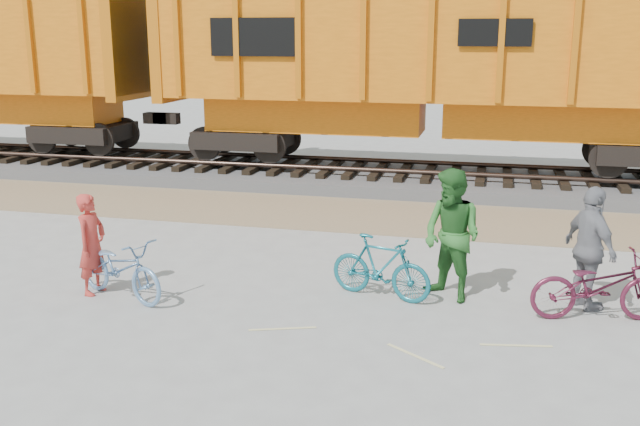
{
  "coord_description": "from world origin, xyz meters",
  "views": [
    {
      "loc": [
        1.59,
        -9.21,
        3.79
      ],
      "look_at": [
        -1.06,
        1.5,
        1.03
      ],
      "focal_mm": 40.0,
      "sensor_mm": 36.0,
      "label": 1
    }
  ],
  "objects_px": {
    "person_woman": "(590,249)",
    "bicycle_maroon": "(599,286)",
    "bicycle_teal": "(381,267)",
    "hopper_car_center": "(435,67)",
    "bicycle_blue": "(120,268)",
    "person_solo": "(92,244)",
    "person_man": "(452,235)"
  },
  "relations": [
    {
      "from": "bicycle_maroon",
      "to": "person_man",
      "type": "height_order",
      "value": "person_man"
    },
    {
      "from": "hopper_car_center",
      "to": "person_solo",
      "type": "distance_m",
      "value": 10.32
    },
    {
      "from": "bicycle_teal",
      "to": "person_woman",
      "type": "bearing_deg",
      "value": -68.44
    },
    {
      "from": "bicycle_teal",
      "to": "person_man",
      "type": "distance_m",
      "value": 1.13
    },
    {
      "from": "bicycle_maroon",
      "to": "person_man",
      "type": "xyz_separation_m",
      "value": [
        -2.01,
        0.32,
        0.49
      ]
    },
    {
      "from": "person_man",
      "to": "person_woman",
      "type": "relative_size",
      "value": 1.1
    },
    {
      "from": "person_man",
      "to": "bicycle_maroon",
      "type": "bearing_deg",
      "value": 27.98
    },
    {
      "from": "hopper_car_center",
      "to": "bicycle_maroon",
      "type": "height_order",
      "value": "hopper_car_center"
    },
    {
      "from": "bicycle_blue",
      "to": "person_solo",
      "type": "height_order",
      "value": "person_solo"
    },
    {
      "from": "bicycle_teal",
      "to": "bicycle_maroon",
      "type": "xyz_separation_m",
      "value": [
        3.01,
        -0.12,
        0.01
      ]
    },
    {
      "from": "bicycle_teal",
      "to": "person_woman",
      "type": "height_order",
      "value": "person_woman"
    },
    {
      "from": "person_solo",
      "to": "hopper_car_center",
      "type": "bearing_deg",
      "value": -21.51
    },
    {
      "from": "bicycle_teal",
      "to": "person_solo",
      "type": "xyz_separation_m",
      "value": [
        -4.22,
        -0.82,
        0.29
      ]
    },
    {
      "from": "bicycle_teal",
      "to": "person_woman",
      "type": "relative_size",
      "value": 0.89
    },
    {
      "from": "bicycle_teal",
      "to": "person_man",
      "type": "xyz_separation_m",
      "value": [
        1.0,
        0.2,
        0.5
      ]
    },
    {
      "from": "bicycle_teal",
      "to": "person_man",
      "type": "bearing_deg",
      "value": -62.69
    },
    {
      "from": "hopper_car_center",
      "to": "person_woman",
      "type": "distance_m",
      "value": 8.82
    },
    {
      "from": "person_woman",
      "to": "bicycle_maroon",
      "type": "bearing_deg",
      "value": 164.01
    },
    {
      "from": "person_solo",
      "to": "person_woman",
      "type": "bearing_deg",
      "value": -78.0
    },
    {
      "from": "person_man",
      "to": "person_woman",
      "type": "height_order",
      "value": "person_man"
    },
    {
      "from": "bicycle_teal",
      "to": "bicycle_maroon",
      "type": "distance_m",
      "value": 3.01
    },
    {
      "from": "bicycle_blue",
      "to": "person_woman",
      "type": "bearing_deg",
      "value": -57.36
    },
    {
      "from": "bicycle_blue",
      "to": "person_man",
      "type": "bearing_deg",
      "value": -54.29
    },
    {
      "from": "hopper_car_center",
      "to": "person_solo",
      "type": "height_order",
      "value": "hopper_car_center"
    },
    {
      "from": "bicycle_maroon",
      "to": "person_solo",
      "type": "xyz_separation_m",
      "value": [
        -7.23,
        -0.71,
        0.28
      ]
    },
    {
      "from": "person_solo",
      "to": "person_man",
      "type": "xyz_separation_m",
      "value": [
        5.22,
        1.02,
        0.21
      ]
    },
    {
      "from": "bicycle_maroon",
      "to": "bicycle_blue",
      "type": "bearing_deg",
      "value": 84.74
    },
    {
      "from": "hopper_car_center",
      "to": "bicycle_blue",
      "type": "xyz_separation_m",
      "value": [
        -3.71,
        -9.25,
        -2.54
      ]
    },
    {
      "from": "person_man",
      "to": "person_woman",
      "type": "distance_m",
      "value": 1.91
    },
    {
      "from": "bicycle_blue",
      "to": "bicycle_teal",
      "type": "height_order",
      "value": "bicycle_teal"
    },
    {
      "from": "hopper_car_center",
      "to": "bicycle_teal",
      "type": "xyz_separation_m",
      "value": [
        0.01,
        -8.33,
        -2.53
      ]
    },
    {
      "from": "hopper_car_center",
      "to": "person_solo",
      "type": "bearing_deg",
      "value": -114.68
    }
  ]
}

